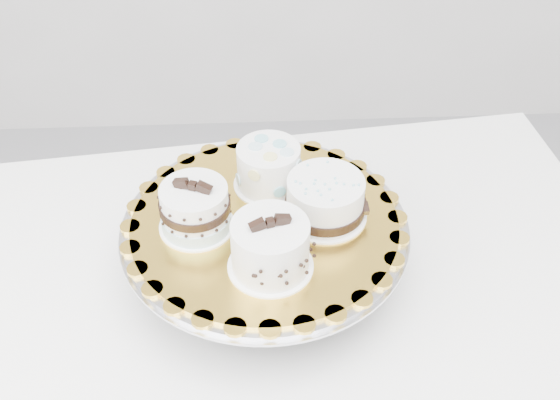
{
  "coord_description": "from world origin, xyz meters",
  "views": [
    {
      "loc": [
        -0.04,
        -0.39,
        1.51
      ],
      "look_at": [
        -0.0,
        0.28,
        0.91
      ],
      "focal_mm": 45.0,
      "sensor_mm": 36.0,
      "label": 1
    }
  ],
  "objects_px": {
    "cake_swirl": "(270,248)",
    "cake_ribbon": "(326,200)",
    "cake_stand": "(265,241)",
    "table": "(251,341)",
    "cake_board": "(265,222)",
    "cake_dots": "(269,167)",
    "cake_banded": "(195,209)"
  },
  "relations": [
    {
      "from": "cake_swirl",
      "to": "cake_ribbon",
      "type": "relative_size",
      "value": 0.99
    },
    {
      "from": "cake_stand",
      "to": "table",
      "type": "bearing_deg",
      "value": -116.34
    },
    {
      "from": "cake_board",
      "to": "cake_swirl",
      "type": "xyz_separation_m",
      "value": [
        0.0,
        -0.08,
        0.04
      ]
    },
    {
      "from": "table",
      "to": "cake_dots",
      "type": "xyz_separation_m",
      "value": [
        0.03,
        0.12,
        0.23
      ]
    },
    {
      "from": "cake_swirl",
      "to": "cake_ribbon",
      "type": "height_order",
      "value": "cake_swirl"
    },
    {
      "from": "cake_ribbon",
      "to": "cake_dots",
      "type": "bearing_deg",
      "value": 132.33
    },
    {
      "from": "cake_stand",
      "to": "cake_banded",
      "type": "relative_size",
      "value": 3.44
    },
    {
      "from": "cake_board",
      "to": "cake_swirl",
      "type": "height_order",
      "value": "cake_swirl"
    },
    {
      "from": "cake_stand",
      "to": "cake_banded",
      "type": "height_order",
      "value": "cake_banded"
    },
    {
      "from": "cake_banded",
      "to": "cake_dots",
      "type": "relative_size",
      "value": 1.03
    },
    {
      "from": "cake_stand",
      "to": "cake_swirl",
      "type": "height_order",
      "value": "cake_swirl"
    },
    {
      "from": "cake_board",
      "to": "cake_ribbon",
      "type": "distance_m",
      "value": 0.09
    },
    {
      "from": "cake_board",
      "to": "cake_ribbon",
      "type": "relative_size",
      "value": 3.0
    },
    {
      "from": "cake_swirl",
      "to": "cake_ribbon",
      "type": "bearing_deg",
      "value": 33.48
    },
    {
      "from": "cake_stand",
      "to": "cake_board",
      "type": "height_order",
      "value": "cake_board"
    },
    {
      "from": "cake_banded",
      "to": "cake_dots",
      "type": "distance_m",
      "value": 0.13
    },
    {
      "from": "cake_ribbon",
      "to": "cake_stand",
      "type": "bearing_deg",
      "value": 179.81
    },
    {
      "from": "cake_banded",
      "to": "cake_stand",
      "type": "bearing_deg",
      "value": 24.28
    },
    {
      "from": "table",
      "to": "cake_board",
      "type": "bearing_deg",
      "value": 57.19
    },
    {
      "from": "cake_banded",
      "to": "cake_board",
      "type": "bearing_deg",
      "value": 24.28
    },
    {
      "from": "cake_banded",
      "to": "cake_dots",
      "type": "bearing_deg",
      "value": 59.69
    },
    {
      "from": "cake_swirl",
      "to": "cake_banded",
      "type": "bearing_deg",
      "value": 124.34
    },
    {
      "from": "cake_dots",
      "to": "cake_stand",
      "type": "bearing_deg",
      "value": -104.65
    },
    {
      "from": "cake_swirl",
      "to": "cake_dots",
      "type": "xyz_separation_m",
      "value": [
        0.0,
        0.16,
        -0.0
      ]
    },
    {
      "from": "cake_stand",
      "to": "cake_dots",
      "type": "bearing_deg",
      "value": 83.5
    },
    {
      "from": "cake_stand",
      "to": "cake_board",
      "type": "relative_size",
      "value": 1.09
    },
    {
      "from": "cake_swirl",
      "to": "cake_banded",
      "type": "relative_size",
      "value": 1.05
    },
    {
      "from": "cake_ribbon",
      "to": "table",
      "type": "bearing_deg",
      "value": -157.1
    },
    {
      "from": "table",
      "to": "cake_board",
      "type": "xyz_separation_m",
      "value": [
        0.02,
        0.05,
        0.19
      ]
    },
    {
      "from": "cake_stand",
      "to": "cake_board",
      "type": "xyz_separation_m",
      "value": [
        -0.0,
        0.0,
        0.04
      ]
    },
    {
      "from": "cake_board",
      "to": "cake_dots",
      "type": "relative_size",
      "value": 3.27
    },
    {
      "from": "cake_swirl",
      "to": "cake_dots",
      "type": "height_order",
      "value": "cake_swirl"
    }
  ]
}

